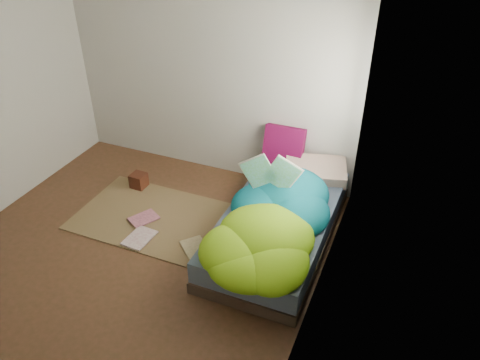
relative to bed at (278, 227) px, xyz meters
name	(u,v)px	position (x,y,z in m)	size (l,w,h in m)	color
ground	(136,252)	(-1.22, -0.72, -0.17)	(3.50, 3.50, 0.00)	#46321B
room_walls	(113,98)	(-1.21, -0.71, 1.46)	(3.54, 3.54, 2.62)	beige
bed	(278,227)	(0.00, 0.00, 0.00)	(1.00, 2.00, 0.34)	#3C2E21
duvet	(272,211)	(0.00, -0.22, 0.34)	(0.96, 1.84, 0.34)	#075F79
rug	(152,217)	(-1.37, -0.17, -0.16)	(1.60, 1.10, 0.01)	brown
pillow_floral	(316,171)	(0.16, 0.78, 0.24)	(0.65, 0.40, 0.15)	beige
pillow_magenta	(284,146)	(-0.26, 0.91, 0.40)	(0.45, 0.14, 0.45)	#52052E
open_book	(271,164)	(-0.13, 0.07, 0.66)	(0.48, 0.10, 0.29)	#398B2D
wooden_box	(139,180)	(-1.82, 0.28, -0.07)	(0.17, 0.17, 0.17)	#350E0C
floor_book_a	(130,235)	(-1.41, -0.54, -0.14)	(0.24, 0.33, 0.02)	white
floor_book_b	(139,214)	(-1.51, -0.20, -0.14)	(0.22, 0.29, 0.03)	pink
floor_book_c	(185,251)	(-0.77, -0.55, -0.14)	(0.23, 0.31, 0.02)	tan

